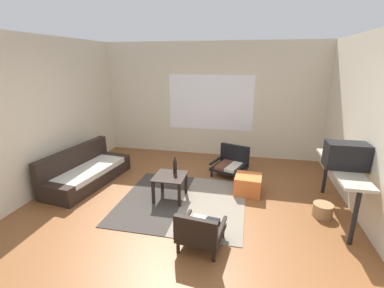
% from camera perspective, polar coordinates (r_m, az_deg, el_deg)
% --- Properties ---
extents(ground_plane, '(7.80, 7.80, 0.00)m').
position_cam_1_polar(ground_plane, '(4.22, -2.72, -15.43)').
color(ground_plane, brown).
extents(far_wall_with_window, '(5.60, 0.13, 2.70)m').
position_cam_1_polar(far_wall_with_window, '(6.61, 4.00, 9.22)').
color(far_wall_with_window, beige).
rests_on(far_wall_with_window, ground).
extents(side_wall_left, '(0.12, 6.60, 2.70)m').
position_cam_1_polar(side_wall_left, '(5.26, -31.39, 4.61)').
color(side_wall_left, beige).
rests_on(side_wall_left, ground).
extents(area_rug, '(2.06, 1.96, 0.01)m').
position_cam_1_polar(area_rug, '(4.64, -2.00, -12.04)').
color(area_rug, '#38332D').
rests_on(area_rug, ground).
extents(couch, '(0.95, 1.88, 0.68)m').
position_cam_1_polar(couch, '(5.60, -21.59, -5.61)').
color(couch, black).
rests_on(couch, ground).
extents(coffee_table, '(0.52, 0.54, 0.43)m').
position_cam_1_polar(coffee_table, '(4.60, -4.67, -7.73)').
color(coffee_table, black).
rests_on(coffee_table, ground).
extents(armchair_by_window, '(0.79, 0.76, 0.59)m').
position_cam_1_polar(armchair_by_window, '(5.64, 8.27, -3.90)').
color(armchair_by_window, black).
rests_on(armchair_by_window, ground).
extents(armchair_striped_foreground, '(0.60, 0.62, 0.53)m').
position_cam_1_polar(armchair_striped_foreground, '(3.51, 1.67, -17.91)').
color(armchair_striped_foreground, black).
rests_on(armchair_striped_foreground, ground).
extents(ottoman_orange, '(0.48, 0.48, 0.33)m').
position_cam_1_polar(ottoman_orange, '(4.94, 11.77, -8.39)').
color(ottoman_orange, '#D1662D').
rests_on(ottoman_orange, ground).
extents(console_shelf, '(0.38, 1.57, 0.80)m').
position_cam_1_polar(console_shelf, '(4.55, 29.04, -5.13)').
color(console_shelf, '#B2AD9E').
rests_on(console_shelf, ground).
extents(crt_television, '(0.55, 0.32, 0.37)m').
position_cam_1_polar(crt_television, '(4.39, 29.79, -2.11)').
color(crt_television, black).
rests_on(crt_television, console_shelf).
extents(clay_vase, '(0.25, 0.25, 0.28)m').
position_cam_1_polar(clay_vase, '(4.85, 28.12, -1.21)').
color(clay_vase, brown).
rests_on(clay_vase, console_shelf).
extents(glass_bottle, '(0.07, 0.07, 0.28)m').
position_cam_1_polar(glass_bottle, '(4.61, -3.64, -4.77)').
color(glass_bottle, black).
rests_on(glass_bottle, coffee_table).
extents(wicker_basket, '(0.29, 0.29, 0.20)m').
position_cam_1_polar(wicker_basket, '(4.66, 25.92, -12.47)').
color(wicker_basket, '#9E7A4C').
rests_on(wicker_basket, ground).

